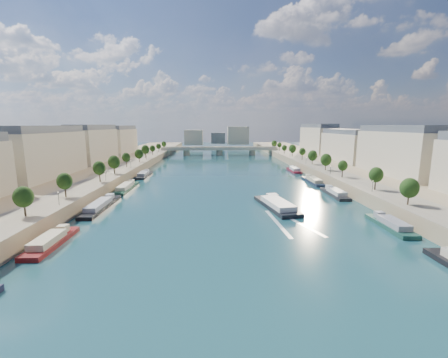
{
  "coord_description": "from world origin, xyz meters",
  "views": [
    {
      "loc": [
        -5.15,
        -59.89,
        29.26
      ],
      "look_at": [
        -0.77,
        73.53,
        5.0
      ],
      "focal_mm": 24.0,
      "sensor_mm": 36.0,
      "label": 1
    }
  ],
  "objects": [
    {
      "name": "pave_right",
      "position": [
        57.0,
        100.0,
        5.05
      ],
      "size": [
        14.0,
        520.0,
        0.1
      ],
      "primitive_type": "cube",
      "color": "gray",
      "rests_on": "quay_right"
    },
    {
      "name": "moored_barges_left",
      "position": [
        -45.5,
        44.13,
        0.84
      ],
      "size": [
        5.0,
        157.26,
        3.6
      ],
      "color": "black",
      "rests_on": "ground"
    },
    {
      "name": "moored_barges_right",
      "position": [
        45.5,
        55.55,
        0.84
      ],
      "size": [
        5.0,
        159.13,
        3.6
      ],
      "color": "black",
      "rests_on": "ground"
    },
    {
      "name": "buildings_right",
      "position": [
        85.0,
        112.0,
        16.45
      ],
      "size": [
        16.0,
        226.0,
        23.2
      ],
      "color": "#BBAB90",
      "rests_on": "ground"
    },
    {
      "name": "quay_right",
      "position": [
        72.0,
        100.0,
        2.5
      ],
      "size": [
        44.0,
        520.0,
        5.0
      ],
      "primitive_type": "cube",
      "color": "#9E8460",
      "rests_on": "ground"
    },
    {
      "name": "lamps_right",
      "position": [
        52.5,
        105.0,
        7.78
      ],
      "size": [
        0.36,
        200.36,
        4.28
      ],
      "color": "black",
      "rests_on": "ground"
    },
    {
      "name": "buildings_left",
      "position": [
        -85.0,
        112.0,
        16.45
      ],
      "size": [
        16.0,
        226.0,
        23.2
      ],
      "color": "#BBAB90",
      "rests_on": "ground"
    },
    {
      "name": "bridge",
      "position": [
        0.0,
        231.59,
        5.08
      ],
      "size": [
        112.0,
        12.0,
        8.15
      ],
      "color": "#C1B79E",
      "rests_on": "ground"
    },
    {
      "name": "wake",
      "position": [
        17.04,
        26.12,
        0.02
      ],
      "size": [
        12.68,
        26.02,
        0.04
      ],
      "color": "silver",
      "rests_on": "ground"
    },
    {
      "name": "ground",
      "position": [
        0.0,
        100.0,
        0.0
      ],
      "size": [
        700.0,
        700.0,
        0.0
      ],
      "primitive_type": "plane",
      "color": "#0B2D34",
      "rests_on": "ground"
    },
    {
      "name": "pave_left",
      "position": [
        -57.0,
        100.0,
        5.05
      ],
      "size": [
        14.0,
        520.0,
        0.1
      ],
      "primitive_type": "cube",
      "color": "gray",
      "rests_on": "quay_left"
    },
    {
      "name": "quay_left",
      "position": [
        -72.0,
        100.0,
        2.5
      ],
      "size": [
        44.0,
        520.0,
        5.0
      ],
      "primitive_type": "cube",
      "color": "#9E8460",
      "rests_on": "ground"
    },
    {
      "name": "tour_barge",
      "position": [
        17.04,
        42.74,
        1.01
      ],
      "size": [
        12.92,
        28.01,
        3.73
      ],
      "rotation": [
        0.0,
        0.0,
        0.2
      ],
      "color": "black",
      "rests_on": "ground"
    },
    {
      "name": "skyline",
      "position": [
        3.19,
        319.52,
        14.66
      ],
      "size": [
        79.0,
        42.0,
        22.0
      ],
      "color": "#BBAB90",
      "rests_on": "ground"
    },
    {
      "name": "lamps_left",
      "position": [
        -52.5,
        90.0,
        7.78
      ],
      "size": [
        0.36,
        200.36,
        4.28
      ],
      "color": "black",
      "rests_on": "ground"
    },
    {
      "name": "trees_right",
      "position": [
        55.0,
        110.0,
        10.48
      ],
      "size": [
        4.8,
        268.8,
        8.26
      ],
      "color": "#382B1E",
      "rests_on": "ground"
    },
    {
      "name": "trees_left",
      "position": [
        -55.0,
        102.0,
        10.48
      ],
      "size": [
        4.8,
        268.8,
        8.26
      ],
      "color": "#382B1E",
      "rests_on": "ground"
    }
  ]
}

